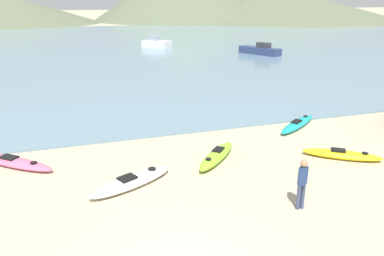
% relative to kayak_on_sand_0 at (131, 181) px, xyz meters
% --- Properties ---
extents(bay_water, '(160.00, 70.00, 0.06)m').
position_rel_kayak_on_sand_0_xyz_m(bay_water, '(0.37, 39.08, -0.14)').
color(bay_water, slate).
rests_on(bay_water, ground_plane).
extents(far_hill_left, '(40.92, 40.92, 6.27)m').
position_rel_kayak_on_sand_0_xyz_m(far_hill_left, '(-13.33, 89.26, 2.97)').
color(far_hill_left, '#5B664C').
rests_on(far_hill_left, ground_plane).
extents(far_hill_midright, '(65.65, 65.65, 8.58)m').
position_rel_kayak_on_sand_0_xyz_m(far_hill_midright, '(55.80, 86.71, 4.13)').
color(far_hill_midright, '#5B664C').
rests_on(far_hill_midright, ground_plane).
extents(kayak_on_sand_0, '(3.05, 2.01, 0.37)m').
position_rel_kayak_on_sand_0_xyz_m(kayak_on_sand_0, '(0.00, 0.00, 0.00)').
color(kayak_on_sand_0, white).
rests_on(kayak_on_sand_0, ground_plane).
extents(kayak_on_sand_1, '(3.11, 2.82, 0.32)m').
position_rel_kayak_on_sand_0_xyz_m(kayak_on_sand_1, '(-3.77, 2.87, -0.03)').
color(kayak_on_sand_1, '#E5668C').
rests_on(kayak_on_sand_1, ground_plane).
extents(kayak_on_sand_2, '(2.69, 2.15, 0.35)m').
position_rel_kayak_on_sand_0_xyz_m(kayak_on_sand_2, '(7.83, -0.26, -0.01)').
color(kayak_on_sand_2, yellow).
rests_on(kayak_on_sand_2, ground_plane).
extents(kayak_on_sand_3, '(2.39, 2.47, 0.40)m').
position_rel_kayak_on_sand_0_xyz_m(kayak_on_sand_3, '(3.33, 1.04, 0.01)').
color(kayak_on_sand_3, '#8CCC2D').
rests_on(kayak_on_sand_3, ground_plane).
extents(kayak_on_sand_4, '(3.09, 2.36, 0.34)m').
position_rel_kayak_on_sand_0_xyz_m(kayak_on_sand_4, '(8.31, 3.39, -0.01)').
color(kayak_on_sand_4, teal).
rests_on(kayak_on_sand_4, ground_plane).
extents(person_near_foreground, '(0.31, 0.27, 1.51)m').
position_rel_kayak_on_sand_0_xyz_m(person_near_foreground, '(4.33, -2.83, 0.70)').
color(person_near_foreground, '#384260').
rests_on(person_near_foreground, ground_plane).
extents(moored_boat_0, '(3.52, 3.61, 1.36)m').
position_rel_kayak_on_sand_0_xyz_m(moored_boat_0, '(8.66, 34.03, 0.37)').
color(moored_boat_0, white).
rests_on(moored_boat_0, bay_water).
extents(moored_boat_1, '(3.12, 4.82, 1.25)m').
position_rel_kayak_on_sand_0_xyz_m(moored_boat_1, '(17.76, 25.02, 0.33)').
color(moored_boat_1, navy).
rests_on(moored_boat_1, bay_water).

